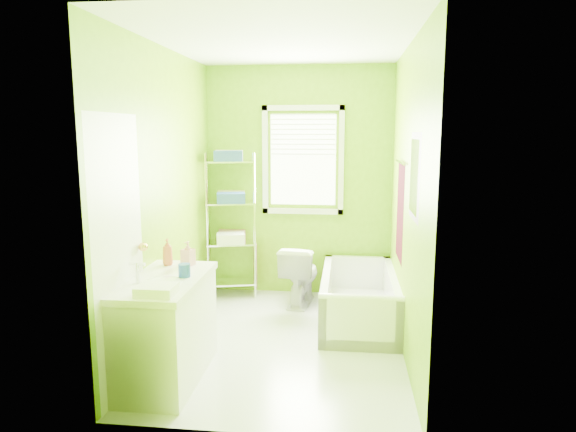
# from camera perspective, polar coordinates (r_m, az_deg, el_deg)

# --- Properties ---
(ground) EXTENTS (2.90, 2.90, 0.00)m
(ground) POSITION_cam_1_polar(r_m,az_deg,el_deg) (4.78, -0.54, -13.71)
(ground) COLOR silver
(ground) RESTS_ON ground
(room_envelope) EXTENTS (2.14, 2.94, 2.62)m
(room_envelope) POSITION_cam_1_polar(r_m,az_deg,el_deg) (4.40, -0.57, 5.12)
(room_envelope) COLOR #6EA207
(room_envelope) RESTS_ON ground
(window) EXTENTS (0.92, 0.05, 1.22)m
(window) POSITION_cam_1_polar(r_m,az_deg,el_deg) (5.81, 1.68, 6.84)
(window) COLOR white
(window) RESTS_ON ground
(door) EXTENTS (0.09, 0.80, 2.00)m
(door) POSITION_cam_1_polar(r_m,az_deg,el_deg) (3.82, -18.18, -4.35)
(door) COLOR white
(door) RESTS_ON ground
(right_wall_decor) EXTENTS (0.04, 1.48, 1.17)m
(right_wall_decor) POSITION_cam_1_polar(r_m,az_deg,el_deg) (4.40, 12.91, 1.92)
(right_wall_decor) COLOR #3D070F
(right_wall_decor) RESTS_ON ground
(bathtub) EXTENTS (0.73, 1.56, 0.50)m
(bathtub) POSITION_cam_1_polar(r_m,az_deg,el_deg) (5.23, 7.85, -9.81)
(bathtub) COLOR white
(bathtub) RESTS_ON ground
(toilet) EXTENTS (0.45, 0.69, 0.66)m
(toilet) POSITION_cam_1_polar(r_m,az_deg,el_deg) (5.64, 1.37, -6.49)
(toilet) COLOR white
(toilet) RESTS_ON ground
(vanity) EXTENTS (0.54, 1.05, 1.01)m
(vanity) POSITION_cam_1_polar(r_m,az_deg,el_deg) (4.07, -13.36, -11.76)
(vanity) COLOR white
(vanity) RESTS_ON ground
(wire_shelf_unit) EXTENTS (0.62, 0.51, 1.66)m
(wire_shelf_unit) POSITION_cam_1_polar(r_m,az_deg,el_deg) (5.84, -6.25, 0.90)
(wire_shelf_unit) COLOR silver
(wire_shelf_unit) RESTS_ON ground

